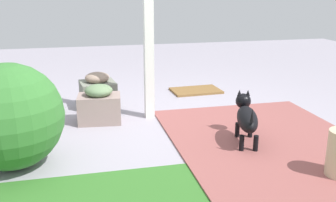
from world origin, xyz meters
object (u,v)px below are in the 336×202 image
object	(u,v)px
porch_pillar	(148,28)
terracotta_pot_spiky	(31,107)
dog	(246,117)
stone_planter_nearest	(98,91)
round_shrub	(9,117)
doormat	(196,91)
stone_planter_near	(99,105)

from	to	relation	value
porch_pillar	terracotta_pot_spiky	bearing A→B (deg)	2.63
dog	stone_planter_nearest	bearing A→B (deg)	-49.54
porch_pillar	round_shrub	bearing A→B (deg)	36.68
stone_planter_nearest	doormat	bearing A→B (deg)	-163.60
porch_pillar	stone_planter_near	xyz separation A→B (m)	(0.57, 0.05, -0.82)
stone_planter_near	round_shrub	bearing A→B (deg)	50.96
porch_pillar	terracotta_pot_spiky	xyz separation A→B (m)	(1.28, 0.06, -0.79)
porch_pillar	round_shrub	size ratio (longest dim) A/B	2.33
stone_planter_nearest	porch_pillar	bearing A→B (deg)	135.65
round_shrub	dog	bearing A→B (deg)	-179.64
stone_planter_near	dog	distance (m)	1.62
stone_planter_near	doormat	xyz separation A→B (m)	(-1.42, -1.00, -0.18)
stone_planter_near	doormat	size ratio (longest dim) A/B	0.72
stone_planter_nearest	doormat	world-z (taller)	stone_planter_nearest
porch_pillar	doormat	distance (m)	1.62
porch_pillar	dog	xyz separation A→B (m)	(-0.75, 0.98, -0.75)
round_shrub	dog	distance (m)	2.09
stone_planter_near	round_shrub	distance (m)	1.24
terracotta_pot_spiky	dog	size ratio (longest dim) A/B	0.74
porch_pillar	dog	bearing A→B (deg)	127.25
round_shrub	doormat	xyz separation A→B (m)	(-2.19, -1.94, -0.42)
porch_pillar	terracotta_pot_spiky	world-z (taller)	porch_pillar
stone_planter_near	round_shrub	xyz separation A→B (m)	(0.77, 0.95, 0.24)
stone_planter_nearest	terracotta_pot_spiky	xyz separation A→B (m)	(0.74, 0.59, 0.04)
stone_planter_nearest	doormat	xyz separation A→B (m)	(-1.40, -0.41, -0.18)
stone_planter_near	round_shrub	size ratio (longest dim) A/B	0.56
porch_pillar	stone_planter_near	world-z (taller)	porch_pillar
terracotta_pot_spiky	doormat	size ratio (longest dim) A/B	0.72
porch_pillar	round_shrub	xyz separation A→B (m)	(1.34, 1.00, -0.58)
terracotta_pot_spiky	dog	world-z (taller)	terracotta_pot_spiky
stone_planter_nearest	dog	bearing A→B (deg)	130.46
doormat	dog	bearing A→B (deg)	86.85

